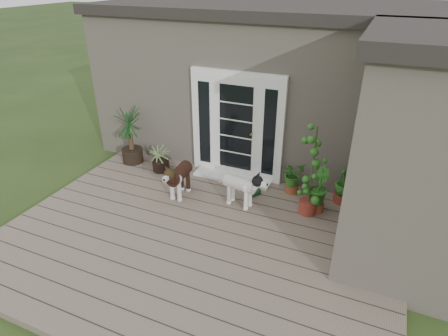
% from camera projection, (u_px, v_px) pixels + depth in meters
% --- Properties ---
extents(deck, '(6.20, 4.60, 0.12)m').
position_uv_depth(deck, '(196.00, 240.00, 6.04)').
color(deck, '#6B5B4C').
rests_on(deck, ground).
extents(house_main, '(7.40, 4.00, 3.10)m').
position_uv_depth(house_main, '(277.00, 84.00, 8.79)').
color(house_main, '#665E54').
rests_on(house_main, ground).
extents(roof_main, '(7.60, 4.20, 0.20)m').
position_uv_depth(roof_main, '(283.00, 7.00, 8.02)').
color(roof_main, '#2D2826').
rests_on(roof_main, house_main).
extents(house_wing, '(1.60, 2.40, 3.10)m').
position_uv_depth(house_wing, '(415.00, 162.00, 5.21)').
color(house_wing, '#665E54').
rests_on(house_wing, ground).
extents(roof_wing, '(1.80, 2.60, 0.20)m').
position_uv_depth(roof_wing, '(448.00, 38.00, 4.44)').
color(roof_wing, '#2D2826').
rests_on(roof_wing, house_wing).
extents(door_unit, '(1.90, 0.14, 2.15)m').
position_uv_depth(door_unit, '(237.00, 126.00, 7.36)').
color(door_unit, white).
rests_on(door_unit, deck).
extents(door_step, '(1.60, 0.40, 0.05)m').
position_uv_depth(door_step, '(232.00, 177.00, 7.69)').
color(door_step, white).
rests_on(door_step, deck).
extents(brindle_dog, '(0.39, 0.84, 0.69)m').
position_uv_depth(brindle_dog, '(180.00, 179.00, 6.98)').
color(brindle_dog, black).
rests_on(brindle_dog, deck).
extents(white_dog, '(0.83, 0.46, 0.65)m').
position_uv_depth(white_dog, '(240.00, 189.00, 6.69)').
color(white_dog, white).
rests_on(white_dog, deck).
extents(spider_plant, '(0.73, 0.73, 0.63)m').
position_uv_depth(spider_plant, '(160.00, 157.00, 7.88)').
color(spider_plant, '#80975D').
rests_on(spider_plant, deck).
extents(yucca, '(1.03, 1.03, 1.24)m').
position_uv_depth(yucca, '(130.00, 136.00, 8.10)').
color(yucca, black).
rests_on(yucca, deck).
extents(herb_a, '(0.61, 0.61, 0.55)m').
position_uv_depth(herb_a, '(292.00, 179.00, 7.11)').
color(herb_a, '#1A5618').
rests_on(herb_a, deck).
extents(herb_b, '(0.51, 0.51, 0.61)m').
position_uv_depth(herb_b, '(317.00, 196.00, 6.55)').
color(herb_b, '#29631C').
rests_on(herb_b, deck).
extents(herb_c, '(0.50, 0.50, 0.57)m').
position_uv_depth(herb_c, '(343.00, 188.00, 6.81)').
color(herb_c, '#25651C').
rests_on(herb_c, deck).
extents(sapling, '(0.61, 0.61, 1.67)m').
position_uv_depth(sapling, '(312.00, 170.00, 6.25)').
color(sapling, '#25631C').
rests_on(sapling, deck).
extents(clog_left, '(0.14, 0.29, 0.09)m').
position_uv_depth(clog_left, '(250.00, 190.00, 7.22)').
color(clog_left, '#14341B').
rests_on(clog_left, deck).
extents(clog_right, '(0.32, 0.37, 0.10)m').
position_uv_depth(clog_right, '(253.00, 193.00, 7.10)').
color(clog_right, '#15361D').
rests_on(clog_right, deck).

